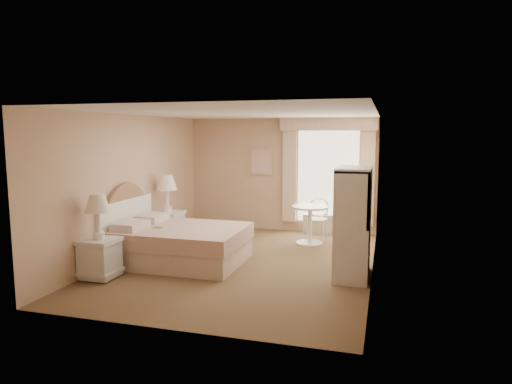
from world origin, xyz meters
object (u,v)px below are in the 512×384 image
(nightstand_near, at_px, (99,247))
(round_table, at_px, (310,219))
(nightstand_far, at_px, (167,219))
(cafe_chair, at_px, (318,216))
(armoire, at_px, (353,232))
(bed, at_px, (176,242))

(nightstand_near, bearing_deg, round_table, 48.40)
(nightstand_far, relative_size, cafe_chair, 1.57)
(round_table, xyz_separation_m, armoire, (0.97, -1.88, 0.19))
(nightstand_far, height_order, round_table, nightstand_far)
(round_table, height_order, cafe_chair, cafe_chair)
(nightstand_far, bearing_deg, armoire, -16.37)
(bed, xyz_separation_m, nightstand_far, (-0.72, 1.10, 0.17))
(cafe_chair, xyz_separation_m, armoire, (0.86, -2.25, 0.20))
(round_table, relative_size, armoire, 0.45)
(nightstand_near, distance_m, nightstand_far, 2.22)
(round_table, distance_m, armoire, 2.12)
(round_table, relative_size, cafe_chair, 0.87)
(bed, bearing_deg, cafe_chair, 47.68)
(bed, bearing_deg, nightstand_near, -122.69)
(nightstand_near, relative_size, cafe_chair, 1.47)
(bed, relative_size, round_table, 2.79)
(cafe_chair, bearing_deg, bed, -128.54)
(nightstand_near, bearing_deg, bed, 57.31)
(cafe_chair, relative_size, armoire, 0.51)
(nightstand_near, height_order, nightstand_far, nightstand_far)
(bed, distance_m, nightstand_far, 1.33)
(nightstand_far, distance_m, armoire, 3.81)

